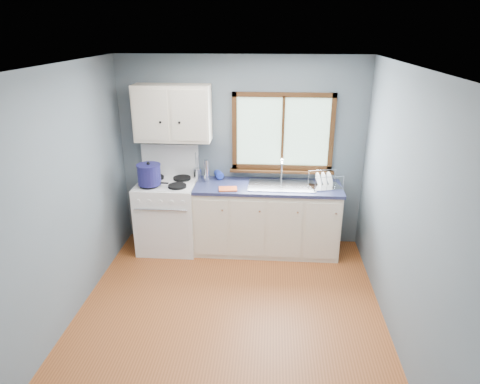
# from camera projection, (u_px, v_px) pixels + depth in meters

# --- Properties ---
(floor) EXTENTS (3.20, 3.60, 0.02)m
(floor) POSITION_uv_depth(u_px,v_px,m) (229.00, 319.00, 4.42)
(floor) COLOR #9C5024
(floor) RESTS_ON ground
(ceiling) EXTENTS (3.20, 3.60, 0.02)m
(ceiling) POSITION_uv_depth(u_px,v_px,m) (226.00, 66.00, 3.51)
(ceiling) COLOR white
(ceiling) RESTS_ON wall_back
(wall_back) EXTENTS (3.20, 0.02, 2.50)m
(wall_back) POSITION_uv_depth(u_px,v_px,m) (241.00, 153.00, 5.64)
(wall_back) COLOR slate
(wall_back) RESTS_ON ground
(wall_front) EXTENTS (3.20, 0.02, 2.50)m
(wall_front) POSITION_uv_depth(u_px,v_px,m) (193.00, 340.00, 2.28)
(wall_front) COLOR slate
(wall_front) RESTS_ON ground
(wall_left) EXTENTS (0.02, 3.60, 2.50)m
(wall_left) POSITION_uv_depth(u_px,v_px,m) (60.00, 202.00, 4.07)
(wall_left) COLOR slate
(wall_left) RESTS_ON ground
(wall_right) EXTENTS (0.02, 3.60, 2.50)m
(wall_right) POSITION_uv_depth(u_px,v_px,m) (405.00, 212.00, 3.85)
(wall_right) COLOR slate
(wall_right) RESTS_ON ground
(gas_range) EXTENTS (0.76, 0.69, 1.36)m
(gas_range) POSITION_uv_depth(u_px,v_px,m) (168.00, 213.00, 5.67)
(gas_range) COLOR white
(gas_range) RESTS_ON floor
(base_cabinets) EXTENTS (1.85, 0.60, 0.88)m
(base_cabinets) POSITION_uv_depth(u_px,v_px,m) (266.00, 222.00, 5.63)
(base_cabinets) COLOR beige
(base_cabinets) RESTS_ON floor
(countertop) EXTENTS (1.89, 0.64, 0.04)m
(countertop) POSITION_uv_depth(u_px,v_px,m) (267.00, 187.00, 5.45)
(countertop) COLOR #1D2141
(countertop) RESTS_ON base_cabinets
(sink) EXTENTS (0.84, 0.46, 0.44)m
(sink) POSITION_uv_depth(u_px,v_px,m) (281.00, 190.00, 5.45)
(sink) COLOR silver
(sink) RESTS_ON countertop
(window) EXTENTS (1.36, 0.10, 1.03)m
(window) POSITION_uv_depth(u_px,v_px,m) (283.00, 138.00, 5.49)
(window) COLOR #9EC6A8
(window) RESTS_ON wall_back
(upper_cabinets) EXTENTS (0.95, 0.35, 0.70)m
(upper_cabinets) POSITION_uv_depth(u_px,v_px,m) (172.00, 113.00, 5.33)
(upper_cabinets) COLOR beige
(upper_cabinets) RESTS_ON wall_back
(skillet) EXTENTS (0.37, 0.26, 0.05)m
(skillet) POSITION_uv_depth(u_px,v_px,m) (150.00, 182.00, 5.37)
(skillet) COLOR black
(skillet) RESTS_ON gas_range
(stockpot) EXTENTS (0.39, 0.39, 0.29)m
(stockpot) POSITION_uv_depth(u_px,v_px,m) (149.00, 174.00, 5.33)
(stockpot) COLOR navy
(stockpot) RESTS_ON gas_range
(utensil_crock) EXTENTS (0.13, 0.13, 0.35)m
(utensil_crock) POSITION_uv_depth(u_px,v_px,m) (198.00, 173.00, 5.68)
(utensil_crock) COLOR silver
(utensil_crock) RESTS_ON countertop
(thermos) EXTENTS (0.07, 0.07, 0.29)m
(thermos) POSITION_uv_depth(u_px,v_px,m) (206.00, 171.00, 5.54)
(thermos) COLOR silver
(thermos) RESTS_ON countertop
(soap_bottle) EXTENTS (0.13, 0.13, 0.27)m
(soap_bottle) POSITION_uv_depth(u_px,v_px,m) (220.00, 171.00, 5.58)
(soap_bottle) COLOR #1F36B0
(soap_bottle) RESTS_ON countertop
(dish_towel) EXTENTS (0.24, 0.19, 0.02)m
(dish_towel) POSITION_uv_depth(u_px,v_px,m) (228.00, 189.00, 5.30)
(dish_towel) COLOR #DE5525
(dish_towel) RESTS_ON countertop
(dish_rack) EXTENTS (0.43, 0.37, 0.20)m
(dish_rack) POSITION_uv_depth(u_px,v_px,m) (325.00, 183.00, 5.37)
(dish_rack) COLOR silver
(dish_rack) RESTS_ON countertop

